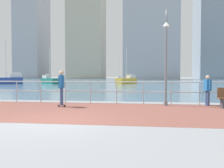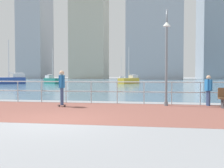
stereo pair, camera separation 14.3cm
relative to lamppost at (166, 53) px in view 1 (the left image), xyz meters
The scene contains 15 objects.
ground 35.85m from the lamppost, 96.22° to the left, with size 220.00×220.00×0.00m, color gray.
brick_paving 5.10m from the lamppost, 151.55° to the right, with size 28.00×5.75×0.01m, color brown.
harbor_water 46.01m from the lamppost, 94.84° to the left, with size 180.00×88.00×0.00m, color slate.
waterfront_railing 4.33m from the lamppost, 168.64° to the left, with size 25.25×0.06×1.16m.
lamppost is the anchor object (origin of this frame).
skateboarder 5.20m from the lamppost, 168.81° to the right, with size 0.41×0.56×1.71m.
bystander 2.69m from the lamppost, 11.92° to the left, with size 0.31×0.56×1.48m.
sailboat_gray 34.22m from the lamppost, 132.40° to the left, with size 5.14×3.87×7.08m.
sailboat_teal 36.79m from the lamppost, 99.85° to the left, with size 1.92×3.84×5.17m.
sailboat_navy 32.81m from the lamppost, 121.36° to the left, with size 4.05×3.81×5.97m.
sailboat_red 30.46m from the lamppost, 97.99° to the left, with size 3.43×4.43×6.13m.
tower_brick 100.36m from the lamppost, 74.86° to the left, with size 13.25×17.75×41.91m.
tower_steel 85.15m from the lamppost, 106.19° to the left, with size 12.94×12.03×32.89m.
tower_beige 73.11m from the lamppost, 89.68° to the left, with size 17.62×11.58×32.90m.
tower_concrete 99.58m from the lamppost, 118.99° to the left, with size 10.43×13.60×39.48m.
Camera 1 is at (2.96, -7.85, 1.51)m, focal length 40.31 mm.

